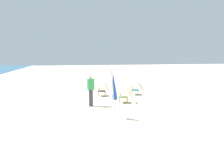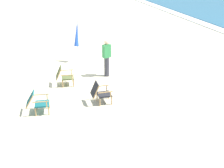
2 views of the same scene
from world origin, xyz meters
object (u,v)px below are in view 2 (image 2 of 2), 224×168
at_px(beach_chair_far_center, 37,102).
at_px(umbrella_furled_blue, 77,34).
at_px(beach_chair_back_left, 64,75).
at_px(beach_chair_mid_center, 100,92).
at_px(person_near_chairs, 107,58).

xyz_separation_m(beach_chair_far_center, umbrella_furled_blue, (-4.62, 2.53, 0.94)).
bearing_deg(beach_chair_far_center, beach_chair_back_left, 146.73).
bearing_deg(beach_chair_back_left, beach_chair_far_center, -33.27).
bearing_deg(beach_chair_mid_center, person_near_chairs, 156.20).
height_order(umbrella_furled_blue, person_near_chairs, umbrella_furled_blue).
relative_size(beach_chair_back_left, beach_chair_mid_center, 1.00).
xyz_separation_m(beach_chair_mid_center, person_near_chairs, (-2.38, 1.05, 0.41)).
height_order(beach_chair_far_center, beach_chair_back_left, beach_chair_back_left).
xyz_separation_m(beach_chair_back_left, person_near_chairs, (-0.36, 1.97, 0.41)).
xyz_separation_m(beach_chair_far_center, beach_chair_back_left, (-2.00, 1.31, 0.01)).
xyz_separation_m(beach_chair_far_center, person_near_chairs, (-2.36, 3.28, 0.42)).
height_order(beach_chair_far_center, beach_chair_mid_center, beach_chair_mid_center).
relative_size(beach_chair_back_left, person_near_chairs, 0.49).
distance_m(umbrella_furled_blue, person_near_chairs, 2.44).
xyz_separation_m(beach_chair_back_left, beach_chair_mid_center, (2.02, 0.92, 0.00)).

